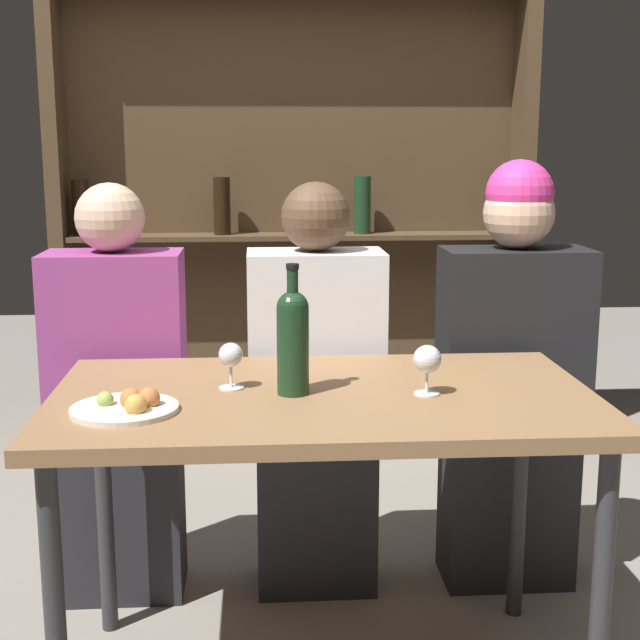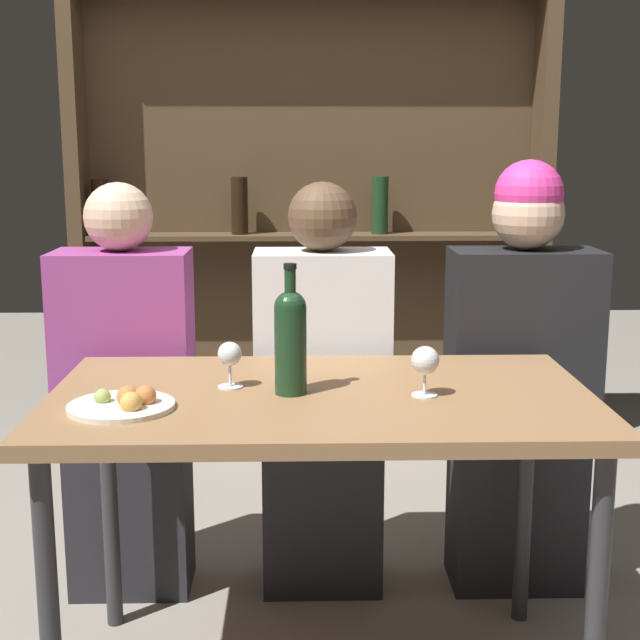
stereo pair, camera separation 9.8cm
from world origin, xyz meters
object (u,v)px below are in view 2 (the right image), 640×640
Objects in this scene: seated_person_left at (127,405)px; food_plate_0 at (125,403)px; wine_bottle at (290,337)px; wine_glass_1 at (230,356)px; wine_glass_0 at (425,362)px; seated_person_right at (520,387)px; seated_person_center at (322,403)px.

food_plate_0 is at bearing -78.99° from seated_person_left.
wine_bottle is 1.30× the size of food_plate_0.
wine_glass_1 reaches higher than food_plate_0.
wine_glass_0 is (0.31, -0.03, -0.05)m from wine_bottle.
wine_glass_1 is 0.96m from seated_person_right.
wine_glass_0 is at bearing -68.29° from seated_person_center.
seated_person_center is 0.95× the size of seated_person_right.
wine_glass_0 is 0.68m from food_plate_0.
wine_glass_1 is 0.64m from seated_person_left.
seated_person_center is (0.23, 0.47, -0.26)m from wine_glass_1.
wine_glass_0 is 0.65m from seated_person_center.
seated_person_left is 1.00× the size of seated_person_center.
seated_person_left is (-0.49, 0.52, -0.32)m from wine_bottle.
seated_person_center reaches higher than wine_bottle.
wine_glass_0 is at bearing 7.60° from food_plate_0.
food_plate_0 is at bearing -148.10° from seated_person_right.
wine_glass_0 is 0.50× the size of food_plate_0.
wine_glass_0 is 0.46m from wine_glass_1.
seated_person_right is (0.36, 0.55, -0.22)m from wine_glass_0.
seated_person_center reaches higher than wine_glass_1.
seated_person_right is (1.03, 0.64, -0.15)m from food_plate_0.
seated_person_left reaches higher than food_plate_0.
wine_glass_1 is at bearing 159.50° from wine_bottle.
wine_glass_0 is 1.06× the size of wine_glass_1.
seated_person_right reaches higher than food_plate_0.
seated_person_center is (0.57, 0.00, 0.00)m from seated_person_left.
wine_bottle is at bearing 174.62° from wine_glass_0.
wine_bottle is 0.78m from seated_person_left.
seated_person_left is (-0.12, 0.64, -0.19)m from food_plate_0.
wine_bottle is at bearing -20.50° from wine_glass_1.
seated_person_center is at bearing 63.81° from wine_glass_1.
seated_person_right reaches higher than wine_glass_0.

